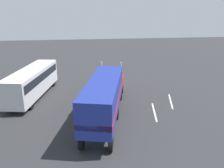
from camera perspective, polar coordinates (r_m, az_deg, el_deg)
ground_plane at (r=27.06m, az=0.32°, el=-3.17°), size 120.00×120.00×0.00m
lane_stripe_near at (r=23.38m, az=10.84°, el=-7.05°), size 4.33×1.13×0.01m
lane_stripe_mid at (r=26.45m, az=14.89°, el=-4.31°), size 4.25×1.46×0.01m
semi_truck at (r=20.83m, az=-1.69°, el=-2.39°), size 14.32×6.10×4.50m
person_bystander at (r=22.26m, az=-8.80°, el=-5.75°), size 0.37×0.47×1.63m
parked_bus at (r=28.02m, az=-19.75°, el=0.95°), size 11.29×4.74×3.40m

